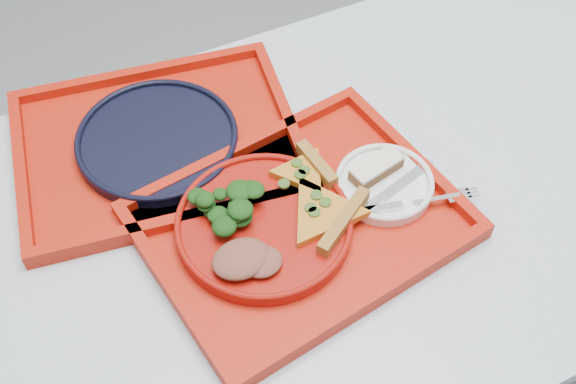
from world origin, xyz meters
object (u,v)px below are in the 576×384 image
object	(u,v)px
tray_main	(300,224)
tray_far	(159,147)
navy_plate	(158,141)
dessert_bar	(376,168)
dinner_plate	(264,226)

from	to	relation	value
tray_main	tray_far	distance (m)	0.28
tray_far	navy_plate	distance (m)	0.01
tray_far	tray_main	bearing A→B (deg)	-50.58
tray_main	dessert_bar	world-z (taller)	dessert_bar
tray_far	navy_plate	world-z (taller)	navy_plate
tray_main	dessert_bar	bearing A→B (deg)	1.20
navy_plate	dessert_bar	world-z (taller)	dessert_bar
tray_far	dessert_bar	xyz separation A→B (m)	(0.28, -0.22, 0.03)
tray_main	navy_plate	distance (m)	0.28
tray_far	navy_plate	xyz separation A→B (m)	(0.00, 0.00, 0.01)
tray_main	dinner_plate	world-z (taller)	dinner_plate
tray_main	navy_plate	bearing A→B (deg)	112.35
dinner_plate	navy_plate	size ratio (longest dim) A/B	1.00
navy_plate	dessert_bar	distance (m)	0.35
dinner_plate	dessert_bar	size ratio (longest dim) A/B	2.88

